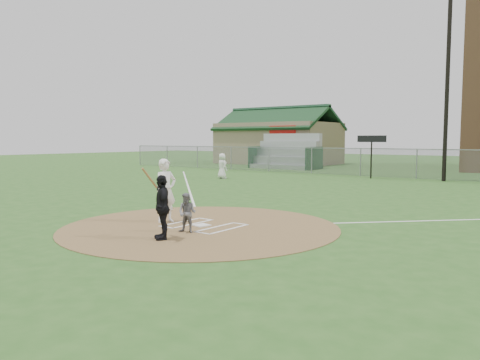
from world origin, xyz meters
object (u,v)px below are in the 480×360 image
Objects in this scene: home_plate at (201,225)px; ondeck_player at (222,166)px; umpire at (162,207)px; batter_at_plate at (166,191)px; catcher at (187,213)px.

ondeck_player is (-10.50, 13.95, 0.82)m from home_plate.
ondeck_player is at bearing 126.97° from home_plate.
umpire is (0.46, -2.08, 0.84)m from home_plate.
catcher is at bearing -25.87° from batter_at_plate.
ondeck_player is 0.84× the size of batter_at_plate.
batter_at_plate is at bearing -170.42° from home_plate.
umpire reaches higher than home_plate.
home_plate is at bearing 94.71° from catcher.
batter_at_plate is (-1.78, 1.86, 0.16)m from umpire.
umpire is at bearing -46.23° from batter_at_plate.
batter_at_plate reaches higher than umpire.
batter_at_plate is (9.18, -14.17, 0.18)m from ondeck_player.
ondeck_player is (-10.90, 15.00, 0.27)m from catcher.
umpire is at bearing 140.44° from ondeck_player.
catcher is 0.56× the size of batter_at_plate.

